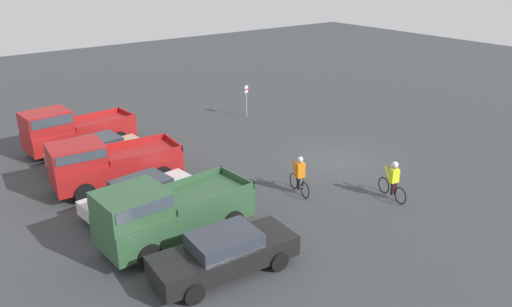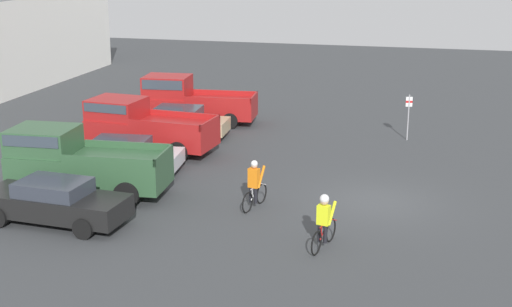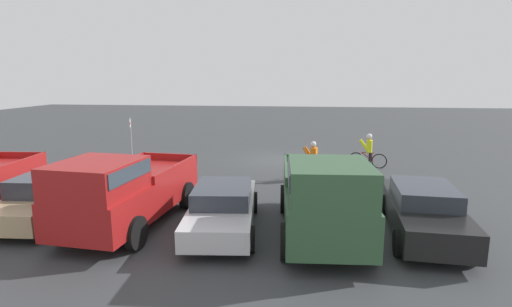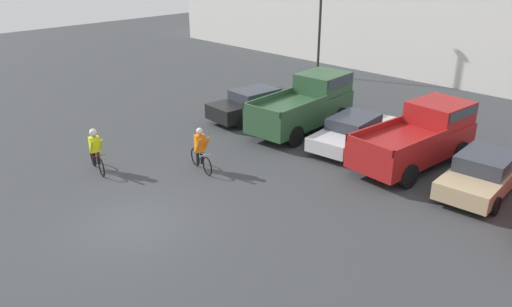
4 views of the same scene
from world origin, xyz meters
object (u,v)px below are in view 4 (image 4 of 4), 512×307
object	(u,v)px
pickup_truck_0	(307,102)
cyclist_0	(200,149)
pickup_truck_1	(421,135)
cyclist_1	(95,149)
sedan_1	(353,131)
sedan_0	(255,103)
lamppost	(321,6)
sedan_2	(484,172)

from	to	relation	value
pickup_truck_0	cyclist_0	distance (m)	6.48
pickup_truck_1	cyclist_1	bearing A→B (deg)	-131.85
sedan_1	cyclist_0	world-z (taller)	cyclist_0
sedan_0	pickup_truck_1	distance (m)	8.47
cyclist_1	pickup_truck_1	bearing A→B (deg)	48.15
sedan_1	lamppost	world-z (taller)	lamppost
lamppost	sedan_0	bearing A→B (deg)	-70.59
sedan_1	cyclist_1	distance (m)	10.39
cyclist_1	lamppost	size ratio (longest dim) A/B	0.24
pickup_truck_0	pickup_truck_1	size ratio (longest dim) A/B	1.01
sedan_2	cyclist_1	world-z (taller)	cyclist_1
sedan_2	cyclist_0	world-z (taller)	cyclist_0
pickup_truck_0	cyclist_0	world-z (taller)	pickup_truck_0
sedan_0	pickup_truck_0	distance (m)	2.89
sedan_2	lamppost	xyz separation A→B (m)	(-14.36, 9.02, 3.70)
sedan_0	sedan_1	size ratio (longest dim) A/B	1.00
pickup_truck_1	cyclist_1	size ratio (longest dim) A/B	3.14
sedan_0	pickup_truck_1	size ratio (longest dim) A/B	0.86
sedan_1	cyclist_1	size ratio (longest dim) A/B	2.70
sedan_0	pickup_truck_0	world-z (taller)	pickup_truck_0
lamppost	pickup_truck_1	bearing A→B (deg)	-35.87
cyclist_0	lamppost	world-z (taller)	lamppost
pickup_truck_1	sedan_2	distance (m)	2.87
pickup_truck_1	lamppost	xyz separation A→B (m)	(-11.60, 8.39, 3.22)
pickup_truck_0	sedan_0	bearing A→B (deg)	-166.98
cyclist_1	lamppost	distance (m)	18.25
sedan_1	cyclist_1	bearing A→B (deg)	-121.29
cyclist_0	cyclist_1	world-z (taller)	cyclist_0
sedan_0	cyclist_1	bearing A→B (deg)	-88.65
sedan_0	sedan_2	xyz separation A→B (m)	(11.20, -0.05, -0.04)
sedan_1	pickup_truck_1	size ratio (longest dim) A/B	0.86
cyclist_0	sedan_1	bearing A→B (deg)	66.35
sedan_1	sedan_2	xyz separation A→B (m)	(5.60, -0.31, 0.01)
pickup_truck_1	pickup_truck_0	bearing A→B (deg)	179.34
sedan_0	cyclist_1	size ratio (longest dim) A/B	2.72
pickup_truck_0	cyclist_0	size ratio (longest dim) A/B	3.32
pickup_truck_1	sedan_2	bearing A→B (deg)	-12.84
pickup_truck_1	cyclist_0	xyz separation A→B (m)	(-5.51, -6.40, -0.34)
sedan_0	cyclist_0	bearing A→B (deg)	-63.24
cyclist_0	lamppost	size ratio (longest dim) A/B	0.23
sedan_2	lamppost	bearing A→B (deg)	147.87
pickup_truck_1	sedan_0	bearing A→B (deg)	-176.10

